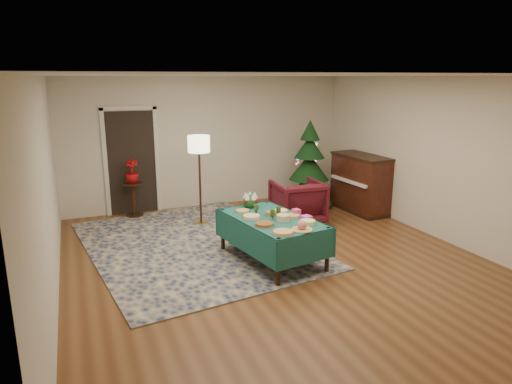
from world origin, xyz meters
name	(u,v)px	position (x,y,z in m)	size (l,w,h in m)	color
room_shell	(279,174)	(0.00, 0.00, 1.35)	(7.00, 7.00, 7.00)	#593319
doorway	(132,159)	(-1.60, 3.48, 1.10)	(1.08, 0.04, 2.16)	black
rug	(194,244)	(-0.95, 1.23, 0.01)	(3.20, 4.20, 0.02)	#131E48
buffet_table	(272,227)	(-0.05, 0.14, 0.53)	(1.27, 1.85, 0.67)	black
platter_0	(283,232)	(-0.19, -0.55, 0.69)	(0.31, 0.31, 0.04)	silver
platter_1	(302,226)	(0.10, -0.52, 0.72)	(0.30, 0.30, 0.14)	silver
platter_2	(308,222)	(0.31, -0.31, 0.69)	(0.25, 0.25, 0.06)	silver
platter_3	(264,224)	(-0.29, -0.15, 0.69)	(0.29, 0.29, 0.05)	silver
platter_4	(283,218)	(0.05, -0.04, 0.71)	(0.22, 0.22, 0.09)	silver
platter_5	(292,216)	(0.25, 0.07, 0.68)	(0.25, 0.25, 0.04)	silver
platter_6	(251,217)	(-0.33, 0.24, 0.69)	(0.29, 0.29, 0.05)	silver
platter_7	(272,214)	(0.01, 0.26, 0.70)	(0.23, 0.23, 0.06)	silver
platter_8	(281,211)	(0.21, 0.37, 0.68)	(0.24, 0.24, 0.04)	silver
platter_9	(243,211)	(-0.34, 0.58, 0.68)	(0.24, 0.24, 0.04)	silver
goblet_0	(256,209)	(-0.20, 0.38, 0.75)	(0.07, 0.07, 0.16)	#2D471E
goblet_1	(278,211)	(0.07, 0.17, 0.75)	(0.07, 0.07, 0.16)	#2D471E
goblet_2	(273,214)	(-0.07, 0.06, 0.75)	(0.07, 0.07, 0.16)	#2D471E
napkin_stack	(306,217)	(0.42, -0.05, 0.68)	(0.13, 0.13, 0.04)	#EC41B7
gift_box	(296,212)	(0.36, 0.15, 0.71)	(0.11, 0.11, 0.09)	#E03E71
centerpiece	(250,200)	(-0.13, 0.80, 0.78)	(0.24, 0.24, 0.28)	#1E4C1E
armchair	(298,200)	(1.15, 1.63, 0.45)	(0.87, 0.81, 0.89)	#4B101A
floor_lamp	(199,149)	(-0.54, 2.29, 1.40)	(0.40, 0.40, 1.65)	#A57F3F
side_table	(134,200)	(-1.65, 3.20, 0.33)	(0.38, 0.38, 0.68)	black
potted_plant	(132,176)	(-1.65, 3.20, 0.81)	(0.26, 0.46, 0.26)	#9D0B0F
christmas_tree	(309,169)	(1.87, 2.52, 0.83)	(1.33, 1.33, 1.84)	black
piano	(360,184)	(2.70, 1.86, 0.57)	(0.71, 1.38, 1.16)	black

